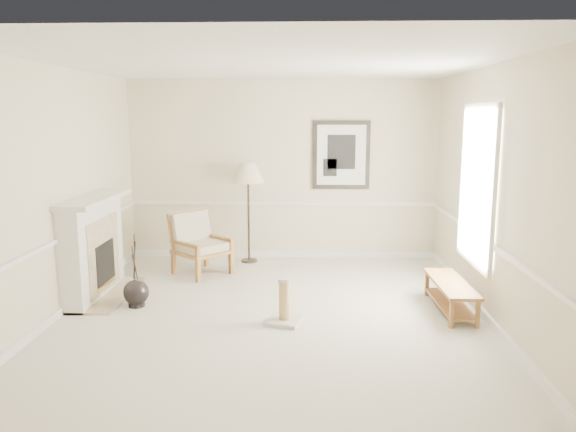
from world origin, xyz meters
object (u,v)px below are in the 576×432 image
(bench, at_px, (451,291))
(floor_lamp, at_px, (248,175))
(armchair, at_px, (198,241))
(scratching_post, at_px, (284,309))
(floor_vase, at_px, (136,293))

(bench, bearing_deg, floor_lamp, 140.49)
(armchair, distance_m, scratching_post, 2.48)
(bench, bearing_deg, scratching_post, -166.11)
(floor_vase, height_order, armchair, floor_vase)
(armchair, height_order, floor_lamp, floor_lamp)
(armchair, xyz_separation_m, floor_lamp, (0.69, 0.67, 0.91))
(floor_vase, relative_size, bench, 0.72)
(floor_vase, xyz_separation_m, scratching_post, (1.85, -0.49, -0.00))
(floor_vase, bearing_deg, bench, 0.01)
(floor_lamp, bearing_deg, floor_vase, -117.79)
(floor_vase, xyz_separation_m, bench, (3.84, 0.00, 0.07))
(floor_lamp, distance_m, bench, 3.66)
(floor_lamp, bearing_deg, armchair, -136.08)
(floor_lamp, xyz_separation_m, scratching_post, (0.69, -2.70, -1.23))
(floor_lamp, height_order, bench, floor_lamp)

